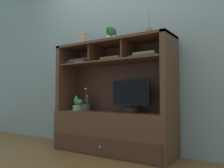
# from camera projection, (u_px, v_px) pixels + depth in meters

# --- Properties ---
(floor_plane) EXTENTS (6.00, 6.00, 0.02)m
(floor_plane) POSITION_uv_depth(u_px,v_px,m) (112.00, 154.00, 2.78)
(floor_plane) COLOR brown
(floor_plane) RESTS_ON ground
(back_wall) EXTENTS (6.00, 0.02, 2.80)m
(back_wall) POSITION_uv_depth(u_px,v_px,m) (123.00, 41.00, 3.06)
(back_wall) COLOR gray
(back_wall) RESTS_ON ground
(media_console) EXTENTS (1.50, 0.48, 1.33)m
(media_console) POSITION_uv_depth(u_px,v_px,m) (112.00, 118.00, 2.81)
(media_console) COLOR #513322
(media_console) RESTS_ON ground
(tv_monitor) EXTENTS (0.47, 0.21, 0.38)m
(tv_monitor) POSITION_uv_depth(u_px,v_px,m) (131.00, 98.00, 2.66)
(tv_monitor) COLOR black
(tv_monitor) RESTS_ON media_console
(potted_orchid) EXTENTS (0.15, 0.15, 0.30)m
(potted_orchid) POSITION_uv_depth(u_px,v_px,m) (86.00, 107.00, 3.06)
(potted_orchid) COLOR #42454A
(potted_orchid) RESTS_ON media_console
(potted_fern) EXTENTS (0.15, 0.15, 0.19)m
(potted_fern) POSITION_uv_depth(u_px,v_px,m) (78.00, 104.00, 3.06)
(potted_fern) COLOR gray
(potted_fern) RESTS_ON media_console
(magazine_stack_left) EXTENTS (0.35, 0.21, 0.05)m
(magazine_stack_left) POSITION_uv_depth(u_px,v_px,m) (113.00, 60.00, 2.85)
(magazine_stack_left) COLOR #437E67
(magazine_stack_left) RESTS_ON media_console
(magazine_stack_centre) EXTENTS (0.36, 0.26, 0.06)m
(magazine_stack_centre) POSITION_uv_depth(u_px,v_px,m) (147.00, 55.00, 2.56)
(magazine_stack_centre) COLOR slate
(magazine_stack_centre) RESTS_ON media_console
(magazine_stack_right) EXTENTS (0.38, 0.28, 0.06)m
(magazine_stack_right) POSITION_uv_depth(u_px,v_px,m) (83.00, 62.00, 3.06)
(magazine_stack_right) COLOR gray
(magazine_stack_right) RESTS_ON media_console
(diffuser_bottle) EXTENTS (0.07, 0.07, 0.30)m
(diffuser_bottle) POSITION_uv_depth(u_px,v_px,m) (149.00, 32.00, 2.58)
(diffuser_bottle) COLOR olive
(diffuser_bottle) RESTS_ON media_console
(potted_succulent) EXTENTS (0.14, 0.15, 0.19)m
(potted_succulent) POSITION_uv_depth(u_px,v_px,m) (112.00, 34.00, 2.84)
(potted_succulent) COLOR silver
(potted_succulent) RESTS_ON media_console
(ceramic_vase) EXTENTS (0.11, 0.11, 0.18)m
(ceramic_vase) POSITION_uv_depth(u_px,v_px,m) (83.00, 40.00, 3.14)
(ceramic_vase) COLOR tan
(ceramic_vase) RESTS_ON media_console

